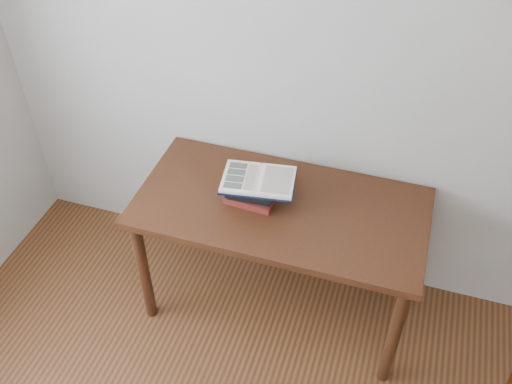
% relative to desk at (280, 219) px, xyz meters
% --- Properties ---
extents(room_shell, '(3.54, 3.54, 2.62)m').
position_rel_desk_xyz_m(room_shell, '(-0.00, -1.37, 0.97)').
color(room_shell, '#AFAEA6').
rests_on(room_shell, ground).
extents(desk, '(1.41, 0.71, 0.76)m').
position_rel_desk_xyz_m(desk, '(0.00, 0.00, 0.00)').
color(desk, '#3F1E0F').
rests_on(desk, ground).
extents(book_stack, '(0.25, 0.21, 0.13)m').
position_rel_desk_xyz_m(book_stack, '(-0.15, -0.00, 0.16)').
color(book_stack, maroon).
rests_on(book_stack, desk).
extents(open_book, '(0.38, 0.29, 0.03)m').
position_rel_desk_xyz_m(open_book, '(-0.11, -0.01, 0.24)').
color(open_book, black).
rests_on(open_book, book_stack).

